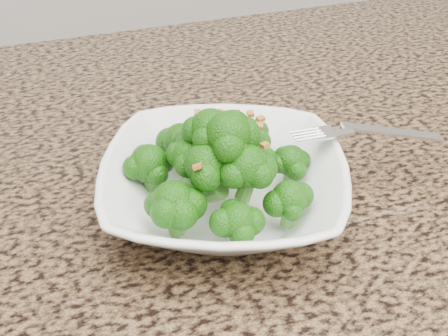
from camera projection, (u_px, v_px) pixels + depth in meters
name	position (u px, v px, depth m)	size (l,w,h in m)	color
granite_counter	(290.00, 212.00, 0.58)	(1.64, 1.04, 0.03)	brown
bowl	(224.00, 186.00, 0.54)	(0.23, 0.23, 0.06)	white
broccoli_pile	(224.00, 129.00, 0.51)	(0.21, 0.21, 0.07)	#1C650B
garlic_topping	(224.00, 90.00, 0.48)	(0.12, 0.12, 0.01)	#BB6F2D
fork	(346.00, 132.00, 0.56)	(0.19, 0.03, 0.01)	silver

